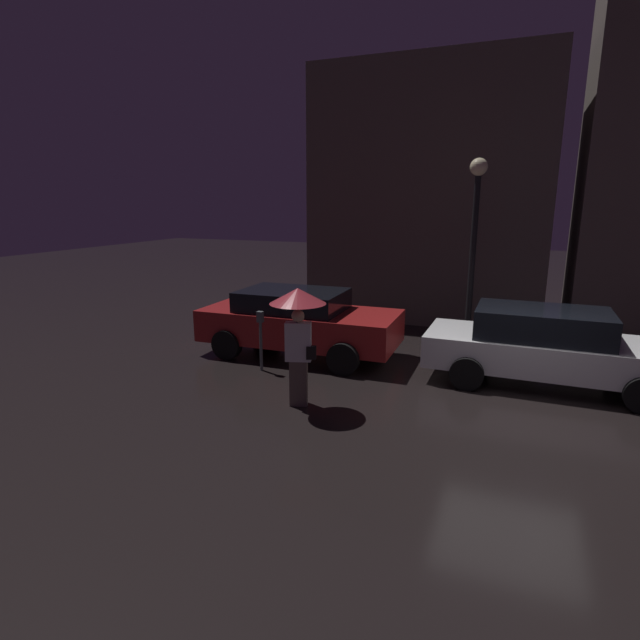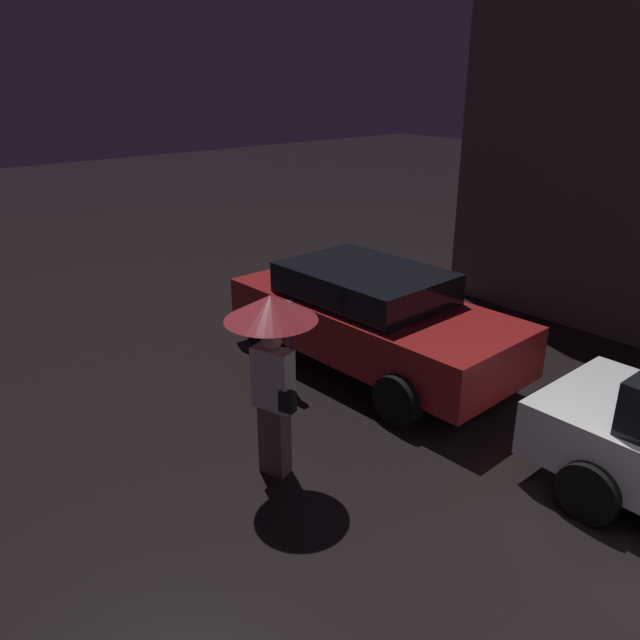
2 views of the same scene
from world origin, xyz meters
The scene contains 3 objects.
parked_car_red centered at (-4.68, 1.37, 0.78)m, with size 4.38×2.04×1.46m.
pedestrian_with_umbrella centered at (-3.49, -1.24, 1.53)m, with size 0.93×0.93×2.01m.
parking_meter centered at (-4.93, 0.08, 0.77)m, with size 0.12×0.10×1.23m.
Camera 2 is at (1.08, -4.59, 3.99)m, focal length 35.00 mm.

